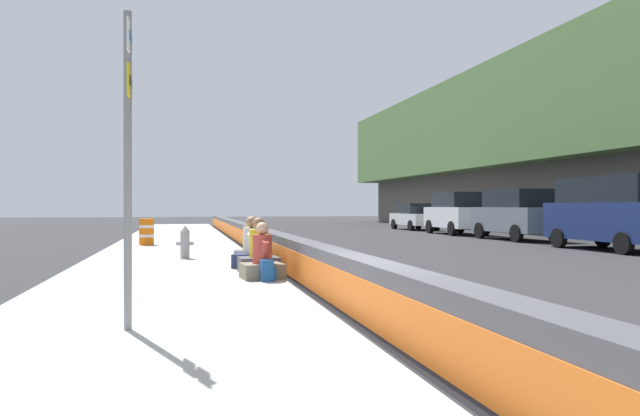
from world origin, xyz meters
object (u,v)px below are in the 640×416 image
route_sign_post (128,147)px  parked_car_fourth (516,214)px  seated_person_middle (259,255)px  seated_person_rear (252,251)px  seated_person_foreground (262,261)px  construction_barrel (147,232)px  fire_hydrant (185,242)px  parked_car_midline (457,213)px  parked_car_third (613,211)px  seated_person_far (251,248)px  parked_car_far (415,216)px  backpack (267,271)px

route_sign_post → parked_car_fourth: 22.97m
seated_person_middle → seated_person_rear: bearing=2.1°
seated_person_foreground → construction_barrel: seated_person_foreground is taller
fire_hydrant → parked_car_midline: 19.79m
parked_car_third → seated_person_far: bearing=103.7°
parked_car_fourth → fire_hydrant: bearing=118.4°
fire_hydrant → parked_car_third: 14.48m
route_sign_post → seated_person_middle: route_sign_post is taller
seated_person_foreground → seated_person_far: bearing=-2.3°
route_sign_post → seated_person_foreground: (4.38, -2.09, -1.73)m
parked_car_fourth → parked_car_midline: same height
seated_person_middle → parked_car_midline: 21.53m
parked_car_far → parked_car_fourth: bearing=-179.9°
seated_person_rear → construction_barrel: size_ratio=1.22×
backpack → parked_car_fourth: (13.20, -13.11, 0.85)m
fire_hydrant → seated_person_middle: (-3.69, -1.52, -0.09)m
parked_car_third → parked_car_far: bearing=-0.6°
construction_barrel → parked_car_third: (-4.51, -15.73, 0.73)m
fire_hydrant → parked_car_fourth: (7.90, -14.60, 0.60)m
construction_barrel → parked_car_fourth: parked_car_fourth is taller
seated_person_foreground → backpack: (-0.42, -0.04, -0.15)m
parked_car_midline → route_sign_post: bearing=146.5°
route_sign_post → seated_person_middle: size_ratio=3.10×
fire_hydrant → seated_person_middle: bearing=-157.5°
route_sign_post → parked_car_fourth: (17.16, -15.24, -1.03)m
fire_hydrant → parked_car_third: size_ratio=0.17×
fire_hydrant → construction_barrel: (5.93, 1.34, 0.03)m
fire_hydrant → parked_car_midline: parked_car_midline is taller
construction_barrel → parked_car_midline: size_ratio=0.20×
backpack → fire_hydrant: bearing=15.7°
seated_person_far → backpack: seated_person_far is taller
seated_person_foreground → parked_car_far: (24.73, -13.13, 0.38)m
seated_person_rear → parked_car_third: parked_car_third is taller
fire_hydrant → construction_barrel: bearing=12.7°
fire_hydrant → seated_person_foreground: size_ratio=0.81×
backpack → construction_barrel: construction_barrel is taller
seated_person_middle → seated_person_far: size_ratio=1.01×
seated_person_rear → parked_car_midline: 20.78m
backpack → parked_car_third: 14.59m
seated_person_far → parked_car_far: (21.55, -13.00, 0.37)m
parked_car_fourth → parked_car_midline: (5.63, 0.17, 0.00)m
backpack → parked_car_far: (25.16, -13.08, 0.53)m
route_sign_post → seated_person_middle: 6.22m
seated_person_middle → construction_barrel: 10.03m
seated_person_rear → parked_car_fourth: 16.88m
construction_barrel → parked_car_third: bearing=-106.0°
seated_person_rear → backpack: (-2.59, 0.00, -0.17)m
parked_car_third → seated_person_rear: bearing=107.7°
parked_car_midline → seated_person_middle: bearing=143.2°
route_sign_post → seated_person_far: route_sign_post is taller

